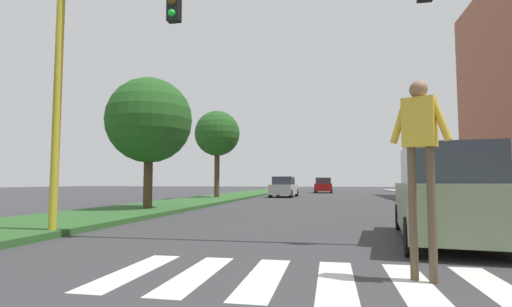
% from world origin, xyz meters
% --- Properties ---
extents(ground_plane, '(140.00, 140.00, 0.00)m').
position_xyz_m(ground_plane, '(0.00, 30.00, 0.00)').
color(ground_plane, '#38383A').
extents(crosswalk, '(5.85, 2.20, 0.01)m').
position_xyz_m(crosswalk, '(0.00, 6.68, 0.00)').
color(crosswalk, silver).
rests_on(crosswalk, ground_plane).
extents(median_strip, '(3.88, 64.00, 0.15)m').
position_xyz_m(median_strip, '(-7.80, 28.00, 0.07)').
color(median_strip, '#2D5B28').
rests_on(median_strip, ground_plane).
extents(tree_mid, '(3.49, 3.49, 5.34)m').
position_xyz_m(tree_mid, '(-7.33, 16.26, 3.72)').
color(tree_mid, '#4C3823').
rests_on(tree_mid, median_strip).
extents(tree_far, '(3.17, 3.17, 6.06)m').
position_xyz_m(tree_far, '(-7.84, 27.62, 4.59)').
color(tree_far, '#4C3823').
rests_on(tree_far, median_strip).
extents(sidewalk_right, '(3.00, 64.00, 0.15)m').
position_xyz_m(sidewalk_right, '(8.80, 28.00, 0.07)').
color(sidewalk_right, '#9E9991').
rests_on(sidewalk_right, ground_plane).
extents(traffic_light_gantry, '(9.45, 0.30, 6.00)m').
position_xyz_m(traffic_light_gantry, '(-3.35, 9.39, 4.38)').
color(traffic_light_gantry, gold).
rests_on(traffic_light_gantry, median_strip).
extents(pedestrian_performer, '(0.71, 0.41, 2.49)m').
position_xyz_m(pedestrian_performer, '(1.06, 6.84, 1.66)').
color(pedestrian_performer, brown).
rests_on(pedestrian_performer, ground_plane).
extents(suv_crossing, '(2.47, 4.79, 1.97)m').
position_xyz_m(suv_crossing, '(2.33, 10.29, 0.93)').
color(suv_crossing, gray).
rests_on(suv_crossing, ground_plane).
extents(sedan_midblock, '(2.00, 4.15, 1.63)m').
position_xyz_m(sedan_midblock, '(-3.72, 32.50, 0.76)').
color(sedan_midblock, '#B7B7BC').
rests_on(sedan_midblock, ground_plane).
extents(sedan_distant, '(1.95, 4.31, 1.67)m').
position_xyz_m(sedan_distant, '(-0.80, 45.12, 0.78)').
color(sedan_distant, maroon).
rests_on(sedan_distant, ground_plane).
extents(sedan_far_horizon, '(2.18, 4.67, 1.76)m').
position_xyz_m(sedan_far_horizon, '(-1.07, 59.81, 0.81)').
color(sedan_far_horizon, navy).
rests_on(sedan_far_horizon, ground_plane).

